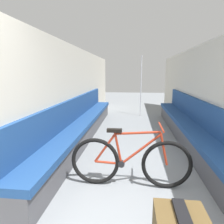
{
  "coord_description": "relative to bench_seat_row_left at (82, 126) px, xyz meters",
  "views": [
    {
      "loc": [
        -0.01,
        -1.2,
        1.54
      ],
      "look_at": [
        -0.42,
        2.46,
        0.82
      ],
      "focal_mm": 32.0,
      "sensor_mm": 36.0,
      "label": 1
    }
  ],
  "objects": [
    {
      "name": "bicycle",
      "position": [
        1.17,
        -1.92,
        0.04
      ],
      "size": [
        1.64,
        0.46,
        0.87
      ],
      "rotation": [
        0.0,
        0.0,
        -0.06
      ],
      "color": "black",
      "rests_on": "ground"
    },
    {
      "name": "wall_right",
      "position": [
        2.69,
        0.18,
        0.77
      ],
      "size": [
        0.1,
        10.08,
        2.17
      ],
      "primitive_type": "cube",
      "color": "beige",
      "rests_on": "ground"
    },
    {
      "name": "grab_pole_near",
      "position": [
        1.44,
        2.79,
        0.73
      ],
      "size": [
        0.08,
        0.08,
        2.15
      ],
      "color": "gray",
      "rests_on": "ground"
    },
    {
      "name": "wall_left",
      "position": [
        -0.25,
        0.18,
        0.77
      ],
      "size": [
        0.1,
        10.08,
        2.17
      ],
      "primitive_type": "cube",
      "color": "beige",
      "rests_on": "ground"
    },
    {
      "name": "bench_seat_row_right",
      "position": [
        2.44,
        0.0,
        0.0
      ],
      "size": [
        0.46,
        5.76,
        0.98
      ],
      "color": "#4C4C51",
      "rests_on": "ground"
    },
    {
      "name": "bench_seat_row_left",
      "position": [
        0.0,
        0.0,
        0.0
      ],
      "size": [
        0.46,
        5.76,
        0.98
      ],
      "color": "#4C4C51",
      "rests_on": "ground"
    }
  ]
}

